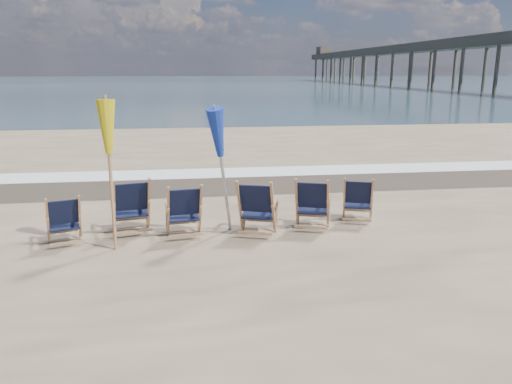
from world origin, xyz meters
TOP-DOWN VIEW (x-y plane):
  - ocean at (0.00, 128.00)m, footprint 400.00×400.00m
  - surf_foam at (0.00, 8.30)m, footprint 200.00×1.40m
  - wet_sand_strip at (0.00, 6.80)m, footprint 200.00×2.60m
  - beach_chair_0 at (-2.96, 2.55)m, footprint 0.74×0.79m
  - beach_chair_1 at (-1.84, 2.98)m, footprint 0.84×0.90m
  - beach_chair_2 at (-0.92, 2.63)m, footprint 0.72×0.79m
  - beach_chair_3 at (0.33, 2.43)m, footprint 0.89×0.94m
  - beach_chair_4 at (1.38, 2.63)m, footprint 0.86×0.91m
  - beach_chair_5 at (2.34, 2.98)m, footprint 0.78×0.83m
  - umbrella_yellow at (-2.35, 2.23)m, footprint 0.30×0.30m
  - umbrella_blue at (-0.51, 2.74)m, footprint 0.30×0.30m
  - fishing_pier at (38.00, 74.00)m, footprint 4.40×140.00m

SIDE VIEW (x-z plane):
  - ocean at x=0.00m, z-range 0.00..0.00m
  - wet_sand_strip at x=0.00m, z-range 0.00..0.00m
  - surf_foam at x=0.00m, z-range 0.00..0.01m
  - beach_chair_0 at x=-2.96m, z-range 0.00..0.90m
  - beach_chair_5 at x=2.34m, z-range 0.00..0.93m
  - beach_chair_2 at x=-0.92m, z-range 0.00..1.00m
  - beach_chair_4 at x=1.38m, z-range 0.00..1.02m
  - beach_chair_3 at x=0.33m, z-range 0.00..1.06m
  - beach_chair_1 at x=-1.84m, z-range 0.00..1.07m
  - umbrella_blue at x=-0.51m, z-range 0.63..2.96m
  - umbrella_yellow at x=-2.35m, z-range 0.67..3.10m
  - fishing_pier at x=38.00m, z-range 0.00..9.30m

